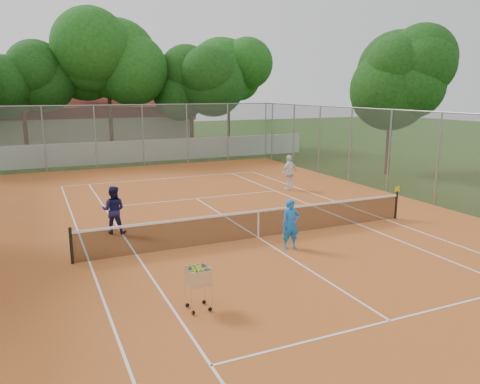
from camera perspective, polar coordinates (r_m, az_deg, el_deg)
name	(u,v)px	position (r m, az deg, el deg)	size (l,w,h in m)	color
ground	(258,238)	(15.86, 2.23, -5.65)	(120.00, 120.00, 0.00)	#1E3D10
court_pad	(258,238)	(15.86, 2.23, -5.61)	(18.00, 34.00, 0.02)	#BF5F25
court_lines	(258,238)	(15.85, 2.23, -5.57)	(10.98, 23.78, 0.01)	white
tennis_net	(258,224)	(15.71, 2.24, -3.88)	(11.88, 0.10, 0.98)	black
perimeter_fence	(259,180)	(15.36, 2.29, 1.47)	(18.00, 34.00, 4.00)	slate
boundary_wall	(137,151)	(33.46, -12.40, 4.88)	(26.00, 0.30, 1.50)	white
clubhouse	(89,122)	(42.86, -17.94, 8.08)	(16.40, 9.00, 4.40)	beige
tropical_trees	(126,89)	(36.15, -13.72, 12.10)	(29.00, 19.00, 10.00)	#0E340D
player_near	(291,224)	(14.66, 6.21, -3.92)	(0.57, 0.38, 1.57)	blue
player_far_left	(113,210)	(16.70, -15.17, -2.11)	(0.81, 0.63, 1.66)	#191849
player_far_right	(289,172)	(23.40, 6.03, 2.38)	(1.02, 0.43, 1.74)	white
ball_hopper	(198,287)	(10.72, -5.11, -11.48)	(0.52, 0.52, 1.09)	silver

